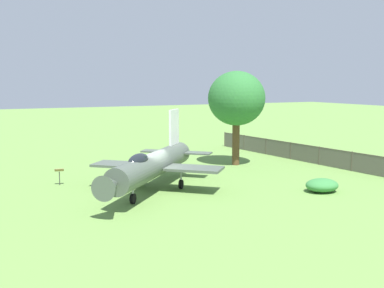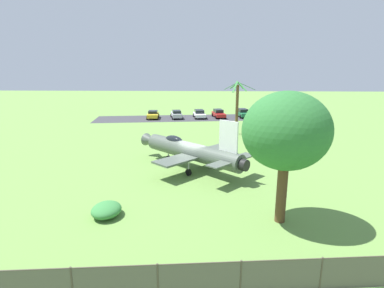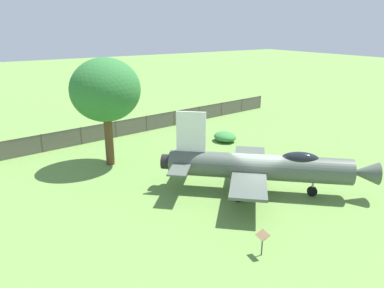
{
  "view_description": "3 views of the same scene",
  "coord_description": "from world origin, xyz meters",
  "px_view_note": "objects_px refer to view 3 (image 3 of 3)",
  "views": [
    {
      "loc": [
        -26.64,
        10.61,
        6.83
      ],
      "look_at": [
        2.27,
        -3.84,
        2.5
      ],
      "focal_mm": 43.21,
      "sensor_mm": 36.0,
      "label": 1
    },
    {
      "loc": [
        1.05,
        -26.53,
        8.91
      ],
      "look_at": [
        0.05,
        -0.88,
        2.57
      ],
      "focal_mm": 28.59,
      "sensor_mm": 36.0,
      "label": 2
    },
    {
      "loc": [
        15.05,
        15.34,
        9.89
      ],
      "look_at": [
        2.27,
        -3.84,
        2.5
      ],
      "focal_mm": 35.07,
      "sensor_mm": 36.0,
      "label": 3
    }
  ],
  "objects_px": {
    "shade_tree": "(106,91)",
    "shrub_near_fence": "(225,137)",
    "info_plaque": "(262,238)",
    "display_jet": "(264,166)"
  },
  "relations": [
    {
      "from": "shade_tree",
      "to": "shrub_near_fence",
      "type": "distance_m",
      "value": 11.74
    },
    {
      "from": "shrub_near_fence",
      "to": "info_plaque",
      "type": "relative_size",
      "value": 1.88
    },
    {
      "from": "shrub_near_fence",
      "to": "info_plaque",
      "type": "bearing_deg",
      "value": 57.03
    },
    {
      "from": "shade_tree",
      "to": "info_plaque",
      "type": "xyz_separation_m",
      "value": [
        -1.26,
        14.61,
        -4.62
      ]
    },
    {
      "from": "display_jet",
      "to": "info_plaque",
      "type": "distance_m",
      "value": 6.72
    },
    {
      "from": "shrub_near_fence",
      "to": "shade_tree",
      "type": "bearing_deg",
      "value": -1.25
    },
    {
      "from": "shade_tree",
      "to": "shrub_near_fence",
      "type": "xyz_separation_m",
      "value": [
        -10.59,
        0.23,
        -5.06
      ]
    },
    {
      "from": "display_jet",
      "to": "shrub_near_fence",
      "type": "distance_m",
      "value": 10.77
    },
    {
      "from": "shade_tree",
      "to": "info_plaque",
      "type": "bearing_deg",
      "value": 94.92
    },
    {
      "from": "shade_tree",
      "to": "info_plaque",
      "type": "height_order",
      "value": "shade_tree"
    }
  ]
}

